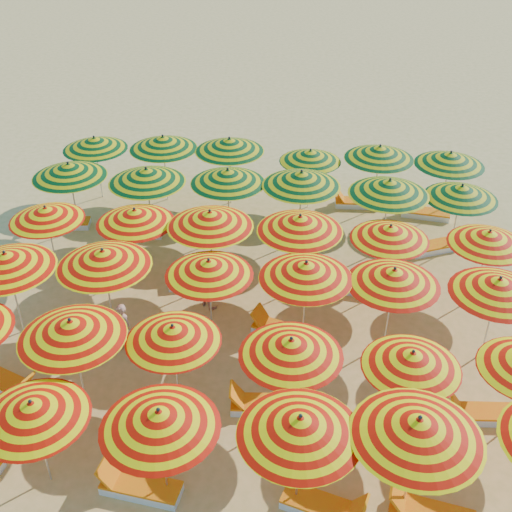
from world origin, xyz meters
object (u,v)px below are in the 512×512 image
at_px(umbrella_16, 394,277).
at_px(umbrella_33, 310,156).
at_px(umbrella_19, 135,216).
at_px(lounger_2, 325,507).
at_px(umbrella_1, 32,410).
at_px(umbrella_35, 450,159).
at_px(lounger_6, 482,414).
at_px(umbrella_24, 69,170).
at_px(umbrella_17, 499,286).
at_px(umbrella_12, 6,261).
at_px(lounger_15, 424,213).
at_px(lounger_7, 281,331).
at_px(umbrella_18, 46,214).
at_px(umbrella_29, 461,192).
at_px(umbrella_8, 173,334).
at_px(umbrella_21, 300,223).
at_px(umbrella_28, 389,187).
at_px(umbrella_14, 209,268).
at_px(umbrella_13, 103,258).
at_px(lounger_10, 64,223).
at_px(umbrella_15, 306,270).
at_px(umbrella_7, 71,329).
at_px(umbrella_4, 418,428).
at_px(umbrella_25, 147,176).
at_px(lounger_4, 7,383).
at_px(lounger_11, 136,232).
at_px(lounger_9, 363,288).
at_px(umbrella_32, 229,145).
at_px(lounger_8, 197,280).
at_px(umbrella_9, 291,347).
at_px(umbrella_26, 228,177).
at_px(umbrella_2, 159,419).
at_px(umbrella_30, 95,143).
at_px(lounger_12, 213,229).
at_px(umbrella_20, 210,219).
at_px(lounger_1, 139,487).
at_px(umbrella_23, 489,238).
at_px(umbrella_3, 300,426).
at_px(umbrella_34, 380,152).
at_px(umbrella_31, 163,143).
at_px(lounger_5, 264,405).
at_px(beachgoer_a, 123,329).

xyz_separation_m(umbrella_16, umbrella_33, (-2.29, 7.55, -0.18)).
xyz_separation_m(umbrella_19, lounger_2, (5.77, -7.91, -2.04)).
xyz_separation_m(umbrella_1, umbrella_35, (10.06, 12.47, 0.14)).
bearing_deg(lounger_6, umbrella_24, -35.21).
bearing_deg(umbrella_17, umbrella_12, -179.08).
bearing_deg(lounger_15, lounger_7, 65.56).
height_order(umbrella_18, umbrella_29, umbrella_29).
distance_m(umbrella_8, umbrella_21, 5.56).
relative_size(umbrella_12, umbrella_28, 0.90).
xyz_separation_m(umbrella_14, umbrella_19, (-2.61, 2.48, -0.00)).
relative_size(umbrella_13, lounger_10, 1.87).
distance_m(umbrella_15, umbrella_29, 6.91).
bearing_deg(umbrella_7, umbrella_4, -17.00).
xyz_separation_m(umbrella_28, umbrella_33, (-2.53, 2.83, -0.32)).
bearing_deg(umbrella_25, lounger_4, -105.18).
relative_size(umbrella_13, lounger_7, 1.84).
bearing_deg(lounger_11, lounger_9, 154.34).
bearing_deg(lounger_2, umbrella_32, 122.83).
height_order(umbrella_24, umbrella_32, umbrella_32).
relative_size(umbrella_13, lounger_8, 1.84).
bearing_deg(umbrella_9, umbrella_26, 107.04).
distance_m(umbrella_13, umbrella_21, 5.59).
distance_m(umbrella_2, umbrella_32, 12.84).
height_order(umbrella_15, lounger_11, umbrella_15).
bearing_deg(lounger_9, umbrella_14, 36.92).
bearing_deg(umbrella_7, umbrella_2, -42.92).
distance_m(umbrella_21, umbrella_30, 9.36).
relative_size(umbrella_2, umbrella_35, 1.12).
height_order(umbrella_29, lounger_12, umbrella_29).
bearing_deg(umbrella_14, umbrella_2, -91.61).
xyz_separation_m(umbrella_20, lounger_11, (-3.09, 2.63, -2.22)).
bearing_deg(umbrella_19, umbrella_28, 15.99).
height_order(umbrella_21, umbrella_32, umbrella_32).
distance_m(umbrella_2, lounger_1, 2.17).
bearing_deg(umbrella_23, umbrella_2, -135.80).
relative_size(umbrella_21, lounger_7, 1.75).
distance_m(umbrella_3, lounger_6, 5.53).
height_order(umbrella_16, lounger_12, umbrella_16).
bearing_deg(lounger_6, umbrella_21, -49.91).
distance_m(umbrella_4, umbrella_34, 12.68).
relative_size(lounger_9, lounger_15, 1.00).
bearing_deg(umbrella_31, umbrella_15, -54.78).
bearing_deg(umbrella_21, umbrella_1, -124.16).
bearing_deg(umbrella_16, lounger_2, -106.65).
height_order(umbrella_12, umbrella_24, umbrella_12).
xyz_separation_m(umbrella_16, umbrella_24, (-10.27, 5.12, 0.07)).
relative_size(umbrella_1, lounger_11, 1.67).
xyz_separation_m(lounger_5, beachgoer_a, (-3.90, 1.76, 0.60)).
height_order(umbrella_35, lounger_7, umbrella_35).
bearing_deg(umbrella_24, umbrella_14, -42.64).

